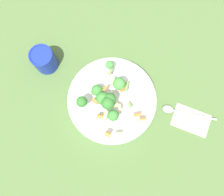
# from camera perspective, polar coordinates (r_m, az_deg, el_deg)

# --- Properties ---
(ground_plane) EXTENTS (3.00, 3.00, 0.00)m
(ground_plane) POSITION_cam_1_polar(r_m,az_deg,el_deg) (0.76, 0.00, -0.97)
(ground_plane) COLOR #4C6B38
(bowl) EXTENTS (0.30, 0.30, 0.05)m
(bowl) POSITION_cam_1_polar(r_m,az_deg,el_deg) (0.73, 0.00, -0.58)
(bowl) COLOR silver
(bowl) RESTS_ON ground_plane
(pasta_salad) EXTENTS (0.22, 0.22, 0.08)m
(pasta_salad) POSITION_cam_1_polar(r_m,az_deg,el_deg) (0.66, -1.42, 0.29)
(pasta_salad) COLOR #8CB766
(pasta_salad) RESTS_ON bowl
(cup) EXTENTS (0.08, 0.08, 0.09)m
(cup) POSITION_cam_1_polar(r_m,az_deg,el_deg) (0.79, -17.33, 9.56)
(cup) COLOR #192DAD
(cup) RESTS_ON ground_plane
(napkin) EXTENTS (0.13, 0.09, 0.01)m
(napkin) POSITION_cam_1_polar(r_m,az_deg,el_deg) (0.79, 19.97, -5.48)
(napkin) COLOR beige
(napkin) RESTS_ON ground_plane
(spoon) EXTENTS (0.18, 0.05, 0.01)m
(spoon) POSITION_cam_1_polar(r_m,az_deg,el_deg) (0.77, 17.22, -3.42)
(spoon) COLOR silver
(spoon) RESTS_ON napkin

